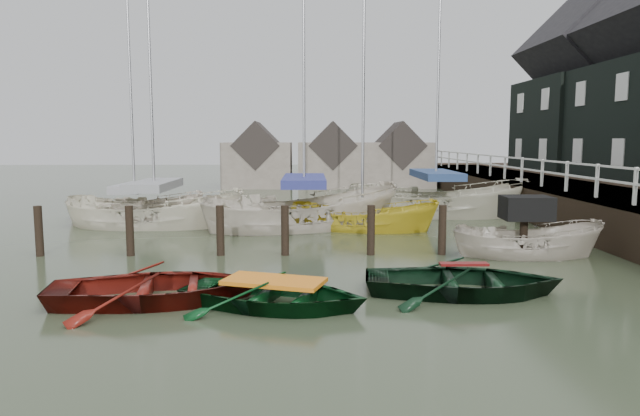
{
  "coord_description": "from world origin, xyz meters",
  "views": [
    {
      "loc": [
        -0.51,
        -12.68,
        3.22
      ],
      "look_at": [
        -0.24,
        2.38,
        1.4
      ],
      "focal_mm": 32.0,
      "sensor_mm": 36.0,
      "label": 1
    }
  ],
  "objects_px": {
    "rowboat_red": "(159,302)",
    "rowboat_dkgreen": "(463,294)",
    "rowboat_green": "(274,307)",
    "sailboat_a": "(156,225)",
    "sailboat_e": "(136,218)",
    "sailboat_b": "(304,226)",
    "sailboat_c": "(362,229)",
    "motorboat": "(527,253)",
    "sailboat_d": "(435,214)"
  },
  "relations": [
    {
      "from": "rowboat_red",
      "to": "rowboat_dkgreen",
      "type": "distance_m",
      "value": 6.25
    },
    {
      "from": "rowboat_green",
      "to": "sailboat_a",
      "type": "xyz_separation_m",
      "value": [
        -5.04,
        10.33,
        0.06
      ]
    },
    {
      "from": "rowboat_dkgreen",
      "to": "sailboat_a",
      "type": "xyz_separation_m",
      "value": [
        -8.94,
        9.49,
        0.06
      ]
    },
    {
      "from": "sailboat_a",
      "to": "sailboat_e",
      "type": "distance_m",
      "value": 2.11
    },
    {
      "from": "rowboat_green",
      "to": "rowboat_dkgreen",
      "type": "xyz_separation_m",
      "value": [
        3.9,
        0.84,
        0.0
      ]
    },
    {
      "from": "rowboat_red",
      "to": "sailboat_a",
      "type": "bearing_deg",
      "value": 5.91
    },
    {
      "from": "rowboat_green",
      "to": "sailboat_a",
      "type": "height_order",
      "value": "sailboat_a"
    },
    {
      "from": "sailboat_b",
      "to": "sailboat_c",
      "type": "bearing_deg",
      "value": -121.33
    },
    {
      "from": "sailboat_b",
      "to": "sailboat_e",
      "type": "xyz_separation_m",
      "value": [
        -6.79,
        2.13,
        0.01
      ]
    },
    {
      "from": "rowboat_red",
      "to": "sailboat_e",
      "type": "height_order",
      "value": "sailboat_e"
    },
    {
      "from": "rowboat_dkgreen",
      "to": "sailboat_a",
      "type": "distance_m",
      "value": 13.04
    },
    {
      "from": "rowboat_green",
      "to": "sailboat_b",
      "type": "xyz_separation_m",
      "value": [
        0.49,
        9.9,
        0.06
      ]
    },
    {
      "from": "rowboat_red",
      "to": "sailboat_a",
      "type": "xyz_separation_m",
      "value": [
        -2.71,
        9.92,
        0.06
      ]
    },
    {
      "from": "sailboat_a",
      "to": "sailboat_c",
      "type": "relative_size",
      "value": 1.05
    },
    {
      "from": "sailboat_a",
      "to": "sailboat_b",
      "type": "relative_size",
      "value": 1.01
    },
    {
      "from": "sailboat_c",
      "to": "rowboat_red",
      "type": "bearing_deg",
      "value": 168.21
    },
    {
      "from": "rowboat_dkgreen",
      "to": "sailboat_c",
      "type": "distance_m",
      "value": 8.75
    },
    {
      "from": "sailboat_b",
      "to": "motorboat",
      "type": "bearing_deg",
      "value": -150.59
    },
    {
      "from": "sailboat_d",
      "to": "sailboat_e",
      "type": "xyz_separation_m",
      "value": [
        -12.3,
        -1.11,
        0.01
      ]
    },
    {
      "from": "rowboat_dkgreen",
      "to": "sailboat_e",
      "type": "xyz_separation_m",
      "value": [
        -10.19,
        11.19,
        0.07
      ]
    },
    {
      "from": "rowboat_dkgreen",
      "to": "sailboat_a",
      "type": "relative_size",
      "value": 0.35
    },
    {
      "from": "sailboat_a",
      "to": "motorboat",
      "type": "bearing_deg",
      "value": -113.33
    },
    {
      "from": "rowboat_green",
      "to": "sailboat_d",
      "type": "xyz_separation_m",
      "value": [
        6.01,
        13.14,
        0.06
      ]
    },
    {
      "from": "rowboat_green",
      "to": "sailboat_b",
      "type": "height_order",
      "value": "sailboat_b"
    },
    {
      "from": "rowboat_green",
      "to": "motorboat",
      "type": "relative_size",
      "value": 0.88
    },
    {
      "from": "sailboat_a",
      "to": "rowboat_green",
      "type": "bearing_deg",
      "value": -151.32
    },
    {
      "from": "rowboat_dkgreen",
      "to": "sailboat_b",
      "type": "relative_size",
      "value": 0.35
    },
    {
      "from": "rowboat_red",
      "to": "sailboat_b",
      "type": "xyz_separation_m",
      "value": [
        2.83,
        9.5,
        0.06
      ]
    },
    {
      "from": "sailboat_a",
      "to": "sailboat_d",
      "type": "bearing_deg",
      "value": -73.08
    },
    {
      "from": "sailboat_a",
      "to": "sailboat_d",
      "type": "xyz_separation_m",
      "value": [
        11.05,
        2.81,
        -0.0
      ]
    },
    {
      "from": "rowboat_green",
      "to": "sailboat_e",
      "type": "distance_m",
      "value": 13.58
    },
    {
      "from": "motorboat",
      "to": "sailboat_b",
      "type": "height_order",
      "value": "sailboat_b"
    },
    {
      "from": "rowboat_dkgreen",
      "to": "sailboat_d",
      "type": "relative_size",
      "value": 0.3
    },
    {
      "from": "rowboat_dkgreen",
      "to": "rowboat_red",
      "type": "bearing_deg",
      "value": 100.06
    },
    {
      "from": "sailboat_d",
      "to": "rowboat_green",
      "type": "bearing_deg",
      "value": 166.85
    },
    {
      "from": "rowboat_dkgreen",
      "to": "sailboat_b",
      "type": "height_order",
      "value": "sailboat_b"
    },
    {
      "from": "rowboat_red",
      "to": "sailboat_b",
      "type": "bearing_deg",
      "value": -25.95
    },
    {
      "from": "rowboat_dkgreen",
      "to": "sailboat_d",
      "type": "height_order",
      "value": "sailboat_d"
    },
    {
      "from": "rowboat_red",
      "to": "rowboat_green",
      "type": "relative_size",
      "value": 1.14
    },
    {
      "from": "motorboat",
      "to": "sailboat_d",
      "type": "bearing_deg",
      "value": 7.07
    },
    {
      "from": "sailboat_d",
      "to": "sailboat_e",
      "type": "bearing_deg",
      "value": 106.59
    },
    {
      "from": "rowboat_red",
      "to": "rowboat_dkgreen",
      "type": "bearing_deg",
      "value": -95.37
    },
    {
      "from": "rowboat_green",
      "to": "sailboat_a",
      "type": "bearing_deg",
      "value": 44.31
    },
    {
      "from": "rowboat_dkgreen",
      "to": "motorboat",
      "type": "bearing_deg",
      "value": -30.39
    },
    {
      "from": "rowboat_green",
      "to": "rowboat_dkgreen",
      "type": "distance_m",
      "value": 3.98
    },
    {
      "from": "rowboat_green",
      "to": "sailboat_a",
      "type": "distance_m",
      "value": 11.5
    },
    {
      "from": "rowboat_dkgreen",
      "to": "sailboat_c",
      "type": "height_order",
      "value": "sailboat_c"
    },
    {
      "from": "rowboat_red",
      "to": "sailboat_a",
      "type": "distance_m",
      "value": 10.29
    },
    {
      "from": "rowboat_green",
      "to": "sailboat_b",
      "type": "relative_size",
      "value": 0.32
    },
    {
      "from": "sailboat_b",
      "to": "sailboat_c",
      "type": "distance_m",
      "value": 2.12
    }
  ]
}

